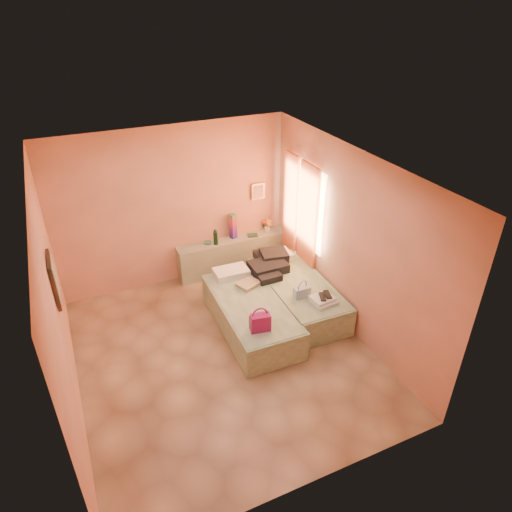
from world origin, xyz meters
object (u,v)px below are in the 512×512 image
at_px(magenta_handbag, 260,322).
at_px(blue_handbag, 302,292).
at_px(headboard_ledge, 232,255).
at_px(green_book, 253,235).
at_px(flower_vase, 267,224).
at_px(bed_right, 297,295).
at_px(bed_left, 251,315).
at_px(water_bottle, 216,237).
at_px(towel_stack, 324,300).

bearing_deg(magenta_handbag, blue_handbag, 35.56).
bearing_deg(magenta_handbag, headboard_ledge, 87.13).
height_order(green_book, flower_vase, flower_vase).
bearing_deg(flower_vase, blue_handbag, -100.04).
bearing_deg(blue_handbag, bed_right, 70.93).
height_order(bed_left, magenta_handbag, magenta_handbag).
relative_size(headboard_ledge, water_bottle, 7.42).
bearing_deg(magenta_handbag, towel_stack, 17.98).
height_order(bed_right, blue_handbag, blue_handbag).
relative_size(bed_left, magenta_handbag, 7.08).
xyz_separation_m(bed_right, flower_vase, (0.22, 1.59, 0.53)).
distance_m(magenta_handbag, towel_stack, 1.16).
xyz_separation_m(flower_vase, towel_stack, (-0.12, -2.24, -0.23)).
bearing_deg(green_book, blue_handbag, -74.92).
distance_m(flower_vase, towel_stack, 2.26).
height_order(headboard_ledge, bed_right, headboard_ledge).
height_order(headboard_ledge, flower_vase, flower_vase).
bearing_deg(magenta_handbag, bed_left, 86.83).
bearing_deg(flower_vase, towel_stack, -93.13).
bearing_deg(bed_left, green_book, 66.49).
bearing_deg(bed_right, green_book, 96.24).
distance_m(headboard_ledge, magenta_handbag, 2.43).
xyz_separation_m(blue_handbag, towel_stack, (0.23, -0.28, -0.03)).
xyz_separation_m(bed_left, water_bottle, (0.05, 1.65, 0.54)).
distance_m(water_bottle, towel_stack, 2.35).
height_order(bed_right, water_bottle, water_bottle).
height_order(green_book, magenta_handbag, magenta_handbag).
relative_size(headboard_ledge, blue_handbag, 8.06).
distance_m(green_book, magenta_handbag, 2.49).
bearing_deg(bed_left, flower_vase, 58.98).
bearing_deg(bed_right, headboard_ledge, 110.36).
height_order(headboard_ledge, magenta_handbag, magenta_handbag).
xyz_separation_m(bed_left, towel_stack, (1.00, -0.48, 0.30)).
relative_size(bed_right, magenta_handbag, 7.08).
relative_size(bed_right, green_book, 11.07).
height_order(bed_right, towel_stack, towel_stack).
xyz_separation_m(bed_left, flower_vase, (1.12, 1.76, 0.53)).
xyz_separation_m(water_bottle, flower_vase, (1.07, 0.11, -0.01)).
bearing_deg(towel_stack, magenta_handbag, -171.71).
distance_m(green_book, flower_vase, 0.38).
bearing_deg(blue_handbag, bed_left, 165.15).
xyz_separation_m(green_book, blue_handbag, (-0.00, -1.87, -0.08)).
xyz_separation_m(green_book, flower_vase, (0.35, 0.10, 0.12)).
bearing_deg(bed_left, magenta_handbag, -101.46).
height_order(water_bottle, towel_stack, water_bottle).
bearing_deg(blue_handbag, water_bottle, 111.26).
xyz_separation_m(headboard_ledge, flower_vase, (0.74, 0.06, 0.46)).
bearing_deg(water_bottle, green_book, 1.14).
xyz_separation_m(bed_right, blue_handbag, (-0.13, -0.38, 0.33)).
distance_m(green_book, towel_stack, 2.16).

